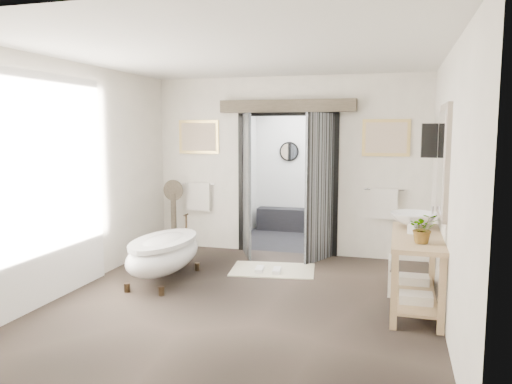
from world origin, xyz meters
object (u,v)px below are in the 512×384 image
at_px(clawfoot_tub, 164,253).
at_px(vanity, 414,265).
at_px(basin, 413,220).
at_px(rug, 273,270).

relative_size(clawfoot_tub, vanity, 1.02).
relative_size(vanity, basin, 2.91).
bearing_deg(basin, rug, 167.20).
bearing_deg(basin, vanity, -83.83).
distance_m(vanity, rug, 2.24).
height_order(clawfoot_tub, vanity, vanity).
bearing_deg(rug, basin, -17.50).
distance_m(rug, basin, 2.21).
bearing_deg(rug, clawfoot_tub, -145.57).
height_order(clawfoot_tub, basin, basin).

